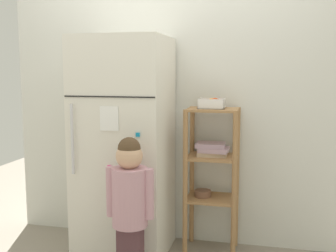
% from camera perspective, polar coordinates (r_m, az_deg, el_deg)
% --- Properties ---
extents(kitchen_wall_back, '(2.64, 0.03, 2.13)m').
position_cam_1_polar(kitchen_wall_back, '(3.31, 0.20, 2.16)').
color(kitchen_wall_back, silver).
rests_on(kitchen_wall_back, ground).
extents(refrigerator, '(0.65, 0.64, 1.63)m').
position_cam_1_polar(refrigerator, '(3.10, -6.05, -2.92)').
color(refrigerator, silver).
rests_on(refrigerator, ground).
extents(child_standing, '(0.31, 0.23, 0.97)m').
position_cam_1_polar(child_standing, '(2.65, -5.31, -9.74)').
color(child_standing, brown).
rests_on(child_standing, ground).
extents(pantry_shelf_unit, '(0.39, 0.32, 1.10)m').
position_cam_1_polar(pantry_shelf_unit, '(3.12, 6.07, -5.39)').
color(pantry_shelf_unit, '#9E7247').
rests_on(pantry_shelf_unit, ground).
extents(fruit_bin, '(0.19, 0.15, 0.08)m').
position_cam_1_polar(fruit_bin, '(3.04, 6.17, 3.10)').
color(fruit_bin, white).
rests_on(fruit_bin, pantry_shelf_unit).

